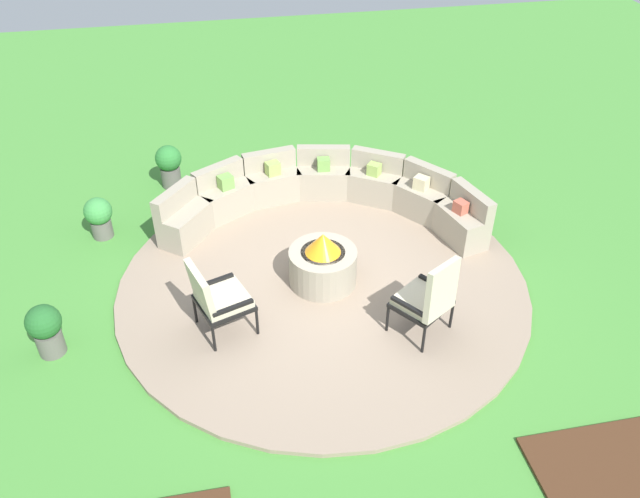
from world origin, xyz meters
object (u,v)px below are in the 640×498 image
(lounge_chair_front_right, at_px, (429,297))
(potted_plant_0, at_px, (46,328))
(potted_plant_1, at_px, (169,164))
(fire_pit, at_px, (323,263))
(lounge_chair_front_left, at_px, (216,297))
(potted_plant_2, at_px, (99,216))
(curved_stone_bench, at_px, (324,195))

(lounge_chair_front_right, bearing_deg, potted_plant_0, 136.67)
(potted_plant_1, bearing_deg, fire_pit, -56.86)
(lounge_chair_front_left, xyz_separation_m, potted_plant_2, (-1.58, 2.42, -0.24))
(lounge_chair_front_left, bearing_deg, potted_plant_0, -111.99)
(potted_plant_1, bearing_deg, potted_plant_2, -128.29)
(curved_stone_bench, bearing_deg, potted_plant_0, -148.76)
(potted_plant_0, distance_m, potted_plant_1, 3.91)
(fire_pit, height_order, potted_plant_1, fire_pit)
(fire_pit, height_order, lounge_chair_front_left, lounge_chair_front_left)
(lounge_chair_front_left, height_order, potted_plant_0, lounge_chair_front_left)
(potted_plant_0, bearing_deg, fire_pit, 10.31)
(lounge_chair_front_right, bearing_deg, potted_plant_1, 89.57)
(potted_plant_0, bearing_deg, curved_stone_bench, 31.24)
(curved_stone_bench, xyz_separation_m, lounge_chair_front_right, (0.69, -2.84, 0.24))
(lounge_chair_front_right, distance_m, potted_plant_2, 4.98)
(potted_plant_0, distance_m, potted_plant_2, 2.38)
(fire_pit, relative_size, lounge_chair_front_right, 0.81)
(fire_pit, xyz_separation_m, potted_plant_2, (-2.99, 1.73, -0.01))
(curved_stone_bench, relative_size, potted_plant_1, 6.41)
(potted_plant_1, relative_size, potted_plant_2, 1.13)
(lounge_chair_front_right, relative_size, potted_plant_2, 1.74)
(curved_stone_bench, xyz_separation_m, potted_plant_1, (-2.31, 1.38, 0.03))
(fire_pit, height_order, curved_stone_bench, curved_stone_bench)
(curved_stone_bench, height_order, potted_plant_0, curved_stone_bench)
(potted_plant_0, bearing_deg, potted_plant_1, 68.71)
(fire_pit, distance_m, potted_plant_2, 3.46)
(lounge_chair_front_right, distance_m, potted_plant_0, 4.47)
(lounge_chair_front_left, bearing_deg, potted_plant_1, 168.65)
(curved_stone_bench, xyz_separation_m, lounge_chair_front_left, (-1.75, -2.33, 0.22))
(lounge_chair_front_left, xyz_separation_m, potted_plant_1, (-0.56, 3.71, -0.18))
(potted_plant_1, bearing_deg, curved_stone_bench, -30.86)
(fire_pit, relative_size, curved_stone_bench, 0.19)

